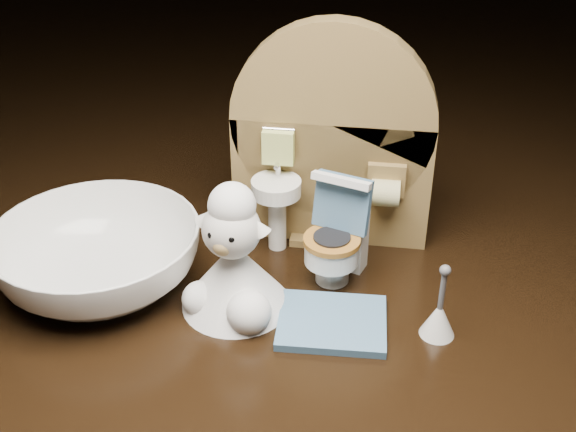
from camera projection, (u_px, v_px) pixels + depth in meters
name	position (u px, v px, depth m)	size (l,w,h in m)	color
backdrop_panel	(330.00, 150.00, 0.46)	(0.13, 0.05, 0.15)	olive
toy_toilet	(338.00, 241.00, 0.45)	(0.04, 0.05, 0.07)	white
bath_mat	(332.00, 322.00, 0.41)	(0.06, 0.05, 0.00)	#486F92
toilet_brush	(439.00, 317.00, 0.40)	(0.02, 0.02, 0.05)	white
plush_lamb	(234.00, 266.00, 0.42)	(0.07, 0.07, 0.08)	white
ceramic_bowl	(99.00, 257.00, 0.44)	(0.12, 0.12, 0.04)	white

